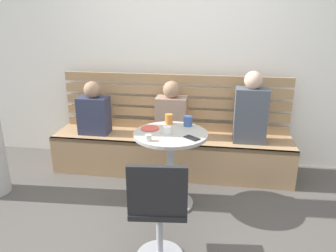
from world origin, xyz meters
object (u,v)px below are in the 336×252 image
(person_child_left, at_px, (94,111))
(phone_on_table, at_px, (192,138))
(booth_bench, at_px, (171,154))
(person_child_middle, at_px, (172,112))
(white_chair, at_px, (159,209))
(cafe_table, at_px, (171,155))
(cup_mug_blue, at_px, (188,121))
(plate_small, at_px, (150,128))
(cup_espresso_small, at_px, (148,138))
(cup_ceramic_white, at_px, (167,130))
(cup_tumbler_orange, at_px, (169,119))
(person_adult, at_px, (251,111))

(person_child_left, relative_size, phone_on_table, 4.35)
(booth_bench, bearing_deg, person_child_middle, 74.28)
(white_chair, bearing_deg, cafe_table, 92.71)
(white_chair, relative_size, cup_mug_blue, 8.95)
(person_child_left, distance_m, plate_small, 0.98)
(person_child_left, height_order, phone_on_table, person_child_left)
(cup_espresso_small, bearing_deg, person_child_left, 132.98)
(booth_bench, height_order, cup_mug_blue, cup_mug_blue)
(white_chair, relative_size, plate_small, 5.00)
(cup_espresso_small, bearing_deg, person_child_middle, 86.04)
(white_chair, bearing_deg, cup_mug_blue, 84.67)
(cafe_table, bearing_deg, cup_ceramic_white, -128.96)
(person_child_middle, xyz_separation_m, phone_on_table, (0.30, -0.82, 0.03))
(person_child_left, height_order, cup_ceramic_white, person_child_left)
(white_chair, relative_size, phone_on_table, 6.07)
(person_child_middle, xyz_separation_m, plate_small, (-0.11, -0.64, 0.03))
(cafe_table, xyz_separation_m, cup_tumbler_orange, (-0.05, 0.25, 0.27))
(cup_tumbler_orange, relative_size, plate_small, 0.59)
(cafe_table, distance_m, cup_mug_blue, 0.37)
(cup_espresso_small, xyz_separation_m, cup_ceramic_white, (0.13, 0.19, 0.01))
(person_child_left, height_order, cup_mug_blue, person_child_left)
(cup_mug_blue, xyz_separation_m, plate_small, (-0.34, -0.15, -0.04))
(booth_bench, distance_m, plate_small, 0.82)
(booth_bench, xyz_separation_m, person_adult, (0.86, -0.02, 0.56))
(cup_mug_blue, height_order, plate_small, cup_mug_blue)
(person_child_middle, bearing_deg, white_chair, -85.02)
(booth_bench, relative_size, phone_on_table, 19.29)
(booth_bench, distance_m, cup_mug_blue, 0.77)
(person_child_middle, height_order, plate_small, person_child_middle)
(booth_bench, bearing_deg, cafe_table, -81.96)
(person_adult, xyz_separation_m, cup_mug_blue, (-0.62, -0.46, 0.00))
(cup_tumbler_orange, xyz_separation_m, phone_on_table, (0.26, -0.36, -0.05))
(phone_on_table, bearing_deg, white_chair, -154.68)
(cup_mug_blue, height_order, cup_espresso_small, cup_mug_blue)
(cup_mug_blue, xyz_separation_m, cup_ceramic_white, (-0.16, -0.25, -0.01))
(cup_mug_blue, bearing_deg, cafe_table, -121.62)
(person_child_middle, relative_size, cup_espresso_small, 11.31)
(person_adult, distance_m, cup_tumbler_orange, 0.92)
(white_chair, bearing_deg, person_adult, 64.21)
(cup_ceramic_white, xyz_separation_m, plate_small, (-0.18, 0.11, -0.03))
(person_adult, xyz_separation_m, cup_ceramic_white, (-0.79, -0.71, -0.01))
(booth_bench, relative_size, cafe_table, 3.65)
(person_adult, height_order, plate_small, person_adult)
(phone_on_table, bearing_deg, cup_espresso_small, 146.13)
(booth_bench, bearing_deg, cup_tumbler_orange, -84.35)
(cafe_table, relative_size, person_adult, 0.96)
(cup_tumbler_orange, bearing_deg, cup_mug_blue, -8.20)
(person_child_left, xyz_separation_m, cup_mug_blue, (1.13, -0.45, 0.08))
(cup_mug_blue, bearing_deg, plate_small, -156.84)
(white_chair, height_order, person_child_middle, person_child_middle)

